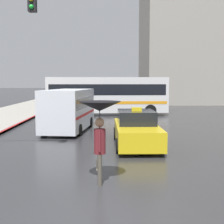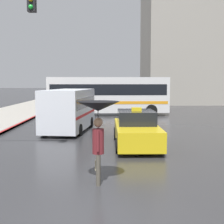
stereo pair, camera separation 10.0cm
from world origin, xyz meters
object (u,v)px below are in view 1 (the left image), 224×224
object	(u,v)px
taxi	(136,130)
pedestrian_with_umbrella	(100,116)
ambulance_van	(69,108)
city_bus	(107,94)

from	to	relation	value
taxi	pedestrian_with_umbrella	world-z (taller)	pedestrian_with_umbrella
taxi	pedestrian_with_umbrella	bearing A→B (deg)	73.89
ambulance_van	pedestrian_with_umbrella	distance (m)	9.72
taxi	ambulance_van	world-z (taller)	ambulance_van
ambulance_van	city_bus	xyz separation A→B (m)	(2.27, 8.87, 0.46)
taxi	city_bus	bearing A→B (deg)	-84.78
taxi	pedestrian_with_umbrella	size ratio (longest dim) A/B	2.08
city_bus	taxi	bearing A→B (deg)	3.61
taxi	city_bus	size ratio (longest dim) A/B	0.47
taxi	pedestrian_with_umbrella	xyz separation A→B (m)	(-1.53, -5.30, 1.18)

